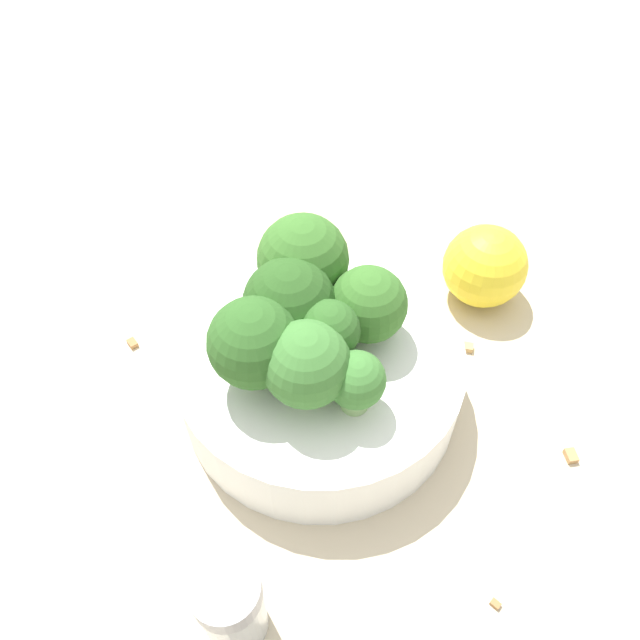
{
  "coord_description": "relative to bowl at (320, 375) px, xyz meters",
  "views": [
    {
      "loc": [
        0.2,
        -0.11,
        0.35
      ],
      "look_at": [
        0.0,
        0.0,
        0.08
      ],
      "focal_mm": 35.0,
      "sensor_mm": 36.0,
      "label": 1
    }
  ],
  "objects": [
    {
      "name": "almond_crumb_1",
      "position": [
        -0.06,
        0.15,
        -0.02
      ],
      "size": [
        0.01,
        0.01,
        0.01
      ],
      "primitive_type": "cube",
      "rotation": [
        0.0,
        0.0,
        0.86
      ],
      "color": "olive",
      "rests_on": "ground_plane"
    },
    {
      "name": "broccoli_floret_0",
      "position": [
        0.01,
        0.0,
        0.05
      ],
      "size": [
        0.03,
        0.03,
        0.05
      ],
      "color": "#84AD66",
      "rests_on": "bowl"
    },
    {
      "name": "broccoli_floret_4",
      "position": [
        0.02,
        -0.02,
        0.05
      ],
      "size": [
        0.05,
        0.05,
        0.06
      ],
      "color": "#8EB770",
      "rests_on": "bowl"
    },
    {
      "name": "lemon_wedge",
      "position": [
        -0.02,
        0.15,
        0.01
      ],
      "size": [
        0.06,
        0.06,
        0.06
      ],
      "primitive_type": "sphere",
      "color": "yellow",
      "rests_on": "ground_plane"
    },
    {
      "name": "bowl",
      "position": [
        0.0,
        0.0,
        0.0
      ],
      "size": [
        0.18,
        0.18,
        0.05
      ],
      "primitive_type": "cylinder",
      "color": "white",
      "rests_on": "ground_plane"
    },
    {
      "name": "broccoli_floret_3",
      "position": [
        -0.05,
        0.01,
        0.06
      ],
      "size": [
        0.06,
        0.06,
        0.06
      ],
      "color": "#8EB770",
      "rests_on": "bowl"
    },
    {
      "name": "broccoli_floret_2",
      "position": [
        0.04,
        -0.0,
        0.05
      ],
      "size": [
        0.03,
        0.03,
        0.04
      ],
      "color": "#8EB770",
      "rests_on": "bowl"
    },
    {
      "name": "broccoli_floret_6",
      "position": [
        0.0,
        0.03,
        0.05
      ],
      "size": [
        0.05,
        0.05,
        0.05
      ],
      "color": "#84AD66",
      "rests_on": "bowl"
    },
    {
      "name": "almond_crumb_4",
      "position": [
        0.01,
        0.11,
        -0.02
      ],
      "size": [
        0.01,
        0.01,
        0.01
      ],
      "primitive_type": "cube",
      "rotation": [
        0.0,
        0.0,
        0.87
      ],
      "color": "tan",
      "rests_on": "ground_plane"
    },
    {
      "name": "broccoli_floret_5",
      "position": [
        0.0,
        -0.04,
        0.06
      ],
      "size": [
        0.05,
        0.05,
        0.06
      ],
      "color": "#7A9E5B",
      "rests_on": "bowl"
    },
    {
      "name": "ground_plane",
      "position": [
        0.0,
        0.0,
        -0.02
      ],
      "size": [
        3.0,
        3.0,
        0.0
      ],
      "primitive_type": "plane",
      "color": "beige"
    },
    {
      "name": "almond_crumb_3",
      "position": [
        -0.1,
        -0.1,
        -0.02
      ],
      "size": [
        0.01,
        0.01,
        0.01
      ],
      "primitive_type": "cube",
      "rotation": [
        0.0,
        0.0,
        0.16
      ],
      "color": "olive",
      "rests_on": "ground_plane"
    },
    {
      "name": "almond_crumb_0",
      "position": [
        0.16,
        0.02,
        -0.02
      ],
      "size": [
        0.01,
        0.01,
        0.01
      ],
      "primitive_type": "cube",
      "rotation": [
        0.0,
        0.0,
        3.48
      ],
      "color": "olive",
      "rests_on": "ground_plane"
    },
    {
      "name": "pepper_shaker",
      "position": [
        0.1,
        -0.1,
        0.01
      ],
      "size": [
        0.03,
        0.03,
        0.06
      ],
      "color": "#B2B7BC",
      "rests_on": "ground_plane"
    },
    {
      "name": "almond_crumb_2",
      "position": [
        0.11,
        0.11,
        -0.02
      ],
      "size": [
        0.01,
        0.01,
        0.01
      ],
      "primitive_type": "cube",
      "rotation": [
        0.0,
        0.0,
        2.8
      ],
      "color": "#AD7F4C",
      "rests_on": "ground_plane"
    },
    {
      "name": "broccoli_floret_1",
      "position": [
        -0.02,
        -0.01,
        0.05
      ],
      "size": [
        0.05,
        0.05,
        0.06
      ],
      "color": "#84AD66",
      "rests_on": "bowl"
    }
  ]
}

